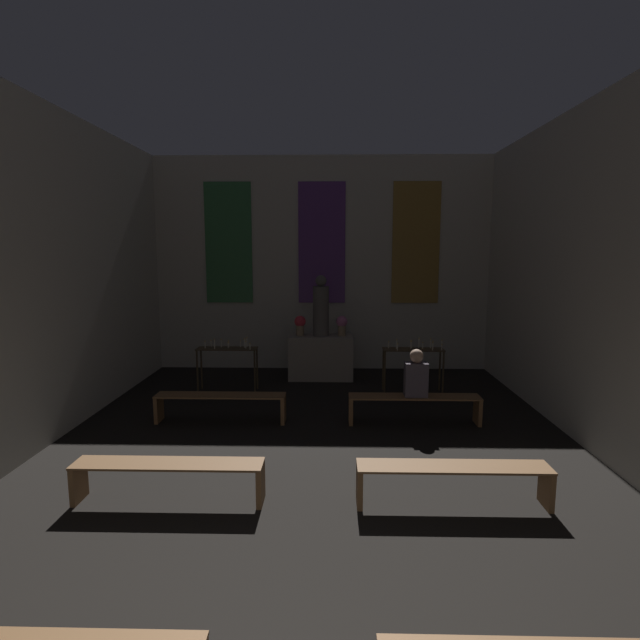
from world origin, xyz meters
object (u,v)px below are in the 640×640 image
Objects in this scene: statue at (321,308)px; candle_rack_right at (413,356)px; flower_vase_right at (342,324)px; pew_back_right at (414,403)px; pew_back_left at (221,402)px; flower_vase_left at (300,324)px; pew_second_left at (169,473)px; altar at (321,357)px; person_seated at (416,375)px; candle_rack_left at (227,355)px; pew_second_right at (453,476)px.

candle_rack_right is at bearing -29.42° from statue.
flower_vase_right is 0.21× the size of pew_back_right.
pew_back_left is 3.13m from pew_back_right.
candle_rack_right reaches higher than pew_back_left.
pew_second_left is (-1.12, -5.41, -0.85)m from flower_vase_left.
candle_rack_right is (1.83, -1.03, 0.26)m from altar.
statue reaches higher than person_seated.
pew_back_right is (-0.26, -1.78, -0.39)m from candle_rack_right.
flower_vase_right is at bearing 111.70° from pew_back_right.
candle_rack_left is (-1.82, -1.03, -0.81)m from statue.
pew_back_left is (-3.13, 2.60, 0.00)m from pew_second_right.
pew_second_right is at bearing -90.35° from person_seated.
statue is 3.43m from pew_back_left.
flower_vase_left is at bearing 110.45° from pew_second_right.
flower_vase_right is at bearing 143.23° from candle_rack_right.
candle_rack_right is at bearing -36.77° from flower_vase_right.
pew_back_right is at bearing -27.72° from candle_rack_left.
flower_vase_right reaches higher than pew_second_left.
pew_back_right is at bearing 90.00° from pew_second_right.
altar is 1.17× the size of candle_rack_right.
person_seated reaches higher than pew_second_right.
candle_rack_left is 3.65m from candle_rack_right.
altar is 0.85m from flower_vase_left.
statue is at bearing 29.49° from candle_rack_left.
pew_second_right is 2.75× the size of person_seated.
altar is 1.06× the size of statue.
flower_vase_right is at bearing 111.99° from person_seated.
flower_vase_left is at bearing 180.00° from altar.
flower_vase_left reaches higher than altar.
pew_back_right is (3.13, 0.00, 0.00)m from pew_back_left.
pew_second_left is 4.07m from pew_back_right.
statue reaches higher than flower_vase_right.
pew_back_left is 1.00× the size of pew_back_right.
statue is 3.01× the size of flower_vase_right.
candle_rack_left is 0.56× the size of pew_back_right.
pew_second_left is at bearing -110.45° from flower_vase_right.
flower_vase_right is 1.78m from candle_rack_right.
person_seated is (3.15, 2.60, 0.46)m from pew_second_left.
altar reaches higher than pew_second_left.
pew_second_left is at bearing -140.33° from pew_back_right.
altar is at bearing 73.84° from pew_second_left.
flower_vase_right reaches higher than pew_second_right.
pew_second_left is (-3.40, -4.38, -0.39)m from candle_rack_right.
altar is 3.22m from pew_back_left.
altar is 2.11m from candle_rack_left.
pew_second_left is 3.13m from pew_second_right.
statue reaches higher than pew_second_left.
pew_second_right is at bearing -73.84° from altar.
flower_vase_right is at bearing 69.55° from pew_second_left.
flower_vase_right is 0.37× the size of candle_rack_left.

